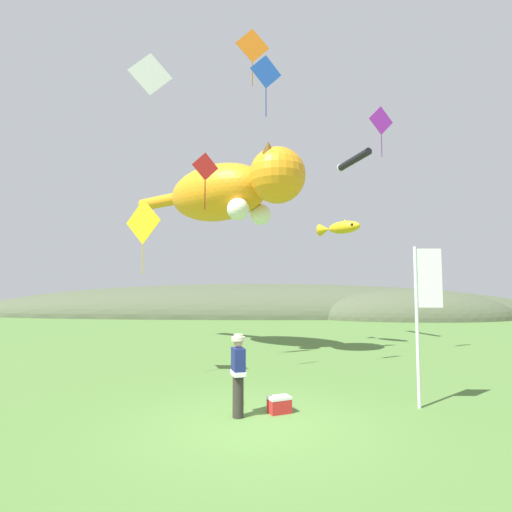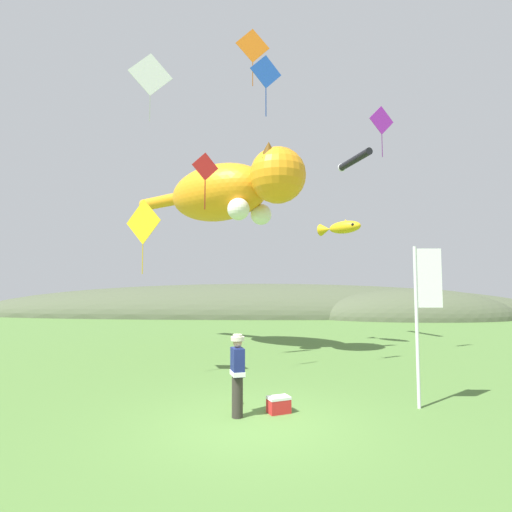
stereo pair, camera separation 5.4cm
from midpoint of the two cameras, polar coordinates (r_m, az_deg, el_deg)
name	(u,v)px [view 1 (the left image)]	position (r m, az deg, el deg)	size (l,w,h in m)	color
ground_plane	(254,424)	(8.89, -0.49, -22.88)	(120.00, 120.00, 0.00)	#517A38
distant_hill_ridge	(279,315)	(39.53, 3.29, -8.43)	(58.22, 15.21, 6.14)	#4C563D
festival_attendant	(238,372)	(9.04, -2.74, -16.28)	(0.37, 0.48, 1.77)	#332D28
kite_spool	(236,400)	(10.15, -3.00, -19.81)	(0.13, 0.23, 0.23)	olive
picnic_cooler	(279,405)	(9.54, 3.17, -20.43)	(0.58, 0.49, 0.36)	red
festival_banner_pole	(423,301)	(10.29, 22.65, -6.00)	(0.66, 0.08, 3.77)	silver
kite_giant_cat	(229,191)	(17.82, -3.92, 9.23)	(8.27, 6.58, 2.98)	orange
kite_fish_windsock	(340,228)	(19.60, 11.78, 3.98)	(2.04, 1.99, 0.69)	gold
kite_tube_streamer	(353,160)	(21.62, 13.68, 13.16)	(1.19, 2.80, 0.44)	black
kite_diamond_orange	(253,46)	(16.63, -0.61, 27.79)	(1.25, 0.38, 2.20)	orange
kite_diamond_gold	(143,222)	(12.72, -15.93, 4.66)	(1.25, 0.66, 2.30)	yellow
kite_diamond_red	(205,167)	(12.73, -7.39, 12.45)	(0.76, 0.48, 1.79)	red
kite_diamond_violet	(381,121)	(17.29, 17.34, 17.94)	(1.08, 0.46, 2.06)	purple
kite_diamond_blue	(266,72)	(13.73, 1.31, 24.74)	(0.99, 0.47, 1.98)	blue
kite_diamond_white	(150,75)	(15.45, -14.97, 23.75)	(1.40, 0.59, 2.41)	white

